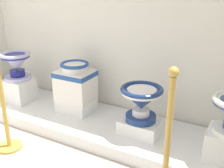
% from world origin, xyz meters
% --- Properties ---
extents(display_platform, '(3.18, 0.77, 0.13)m').
position_xyz_m(display_platform, '(1.80, 2.12, 0.06)').
color(display_platform, white).
rests_on(display_platform, ground_plane).
extents(plinth_block_central_ornate, '(0.30, 0.29, 0.28)m').
position_xyz_m(plinth_block_central_ornate, '(0.63, 2.10, 0.26)').
color(plinth_block_central_ornate, white).
rests_on(plinth_block_central_ornate, display_platform).
extents(antique_toilet_central_ornate, '(0.35, 0.35, 0.33)m').
position_xyz_m(antique_toilet_central_ornate, '(0.63, 2.10, 0.60)').
color(antique_toilet_central_ornate, '#B3B4DD').
rests_on(antique_toilet_central_ornate, plinth_block_central_ornate).
extents(plinth_block_slender_white, '(0.37, 0.32, 0.13)m').
position_xyz_m(plinth_block_slender_white, '(1.39, 2.20, 0.19)').
color(plinth_block_slender_white, white).
rests_on(plinth_block_slender_white, display_platform).
extents(antique_toilet_slender_white, '(0.39, 0.32, 0.43)m').
position_xyz_m(antique_toilet_slender_white, '(1.39, 2.20, 0.48)').
color(antique_toilet_slender_white, white).
rests_on(antique_toilet_slender_white, plinth_block_slender_white).
extents(plinth_block_leftmost, '(0.38, 0.28, 0.14)m').
position_xyz_m(plinth_block_leftmost, '(2.22, 2.09, 0.20)').
color(plinth_block_leftmost, white).
rests_on(plinth_block_leftmost, display_platform).
extents(antique_toilet_leftmost, '(0.39, 0.39, 0.33)m').
position_xyz_m(antique_toilet_leftmost, '(2.22, 2.09, 0.48)').
color(antique_toilet_leftmost, navy).
rests_on(antique_toilet_leftmost, plinth_block_leftmost).
extents(stanchion_post_near_left, '(0.24, 0.24, 0.94)m').
position_xyz_m(stanchion_post_near_left, '(1.14, 1.43, 0.29)').
color(stanchion_post_near_left, gold).
rests_on(stanchion_post_near_left, ground_plane).
extents(stanchion_post_near_right, '(0.23, 0.23, 1.05)m').
position_xyz_m(stanchion_post_near_right, '(2.68, 1.42, 0.35)').
color(stanchion_post_near_right, gold).
rests_on(stanchion_post_near_right, ground_plane).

